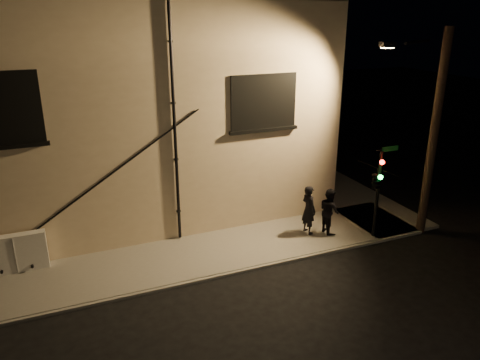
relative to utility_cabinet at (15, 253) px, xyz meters
name	(u,v)px	position (x,y,z in m)	size (l,w,h in m)	color
ground	(256,268)	(7.34, -2.70, -0.76)	(90.00, 90.00, 0.00)	black
sidewalk	(239,212)	(8.56, 1.69, -0.70)	(21.00, 16.00, 0.12)	slate
building	(113,99)	(4.34, 6.29, 3.64)	(16.20, 12.23, 8.80)	beige
utility_cabinet	(15,253)	(0.00, 0.00, 0.00)	(1.96, 0.33, 1.29)	white
pedestrian_a	(309,210)	(10.19, -1.21, 0.31)	(0.69, 0.46, 1.90)	black
pedestrian_b	(329,211)	(10.94, -1.48, 0.24)	(0.86, 0.67, 1.76)	black
traffic_signal	(377,179)	(12.15, -2.51, 1.69)	(1.21, 2.03, 3.47)	black
streetlamp_pole	(432,131)	(14.34, -2.59, 3.27)	(2.05, 1.40, 7.66)	black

